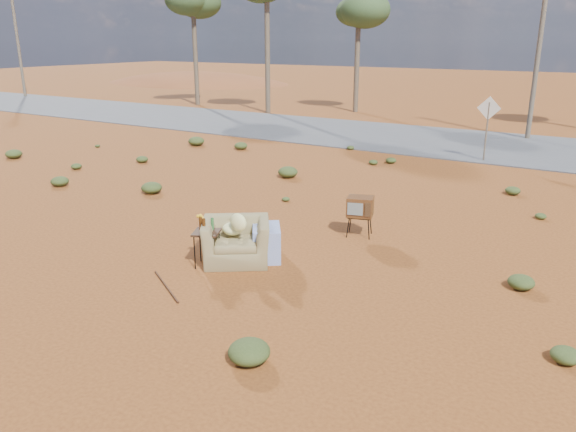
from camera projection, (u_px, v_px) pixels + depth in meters
The scene contains 13 objects.
ground at pixel (242, 269), 10.25m from camera, with size 140.00×140.00×0.00m, color brown.
highway at pixel (463, 143), 22.42m from camera, with size 140.00×7.00×0.04m, color #565659.
dirt_mound at pixel (197, 83), 52.82m from camera, with size 26.00×18.00×2.00m, color brown.
armchair at pixel (242, 235), 10.52m from camera, with size 1.58×1.58×1.08m.
tv_unit at pixel (360, 207), 11.80m from camera, with size 0.63×0.56×0.86m.
side_table at pixel (205, 230), 10.26m from camera, with size 0.61×0.61×0.94m.
rusty_bar at pixel (166, 286), 9.51m from camera, with size 0.04×0.04×1.38m, color #472713.
road_sign at pixel (488, 117), 18.79m from camera, with size 0.78×0.06×2.19m.
eucalyptus_far_left at pixel (193, 5), 33.66m from camera, with size 3.20×3.20×7.10m.
eucalyptus_near_left at pixel (359, 11), 30.45m from camera, with size 3.20×3.20×6.60m.
utility_pole_west at pixel (17, 36), 39.16m from camera, with size 1.40×0.20×8.00m.
utility_pole_center at pixel (541, 35), 22.20m from camera, with size 1.40×0.20×8.00m.
scrub_patch at pixel (318, 199), 14.20m from camera, with size 17.49×8.07×0.33m.
Camera 1 is at (5.68, -7.62, 4.04)m, focal length 35.00 mm.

